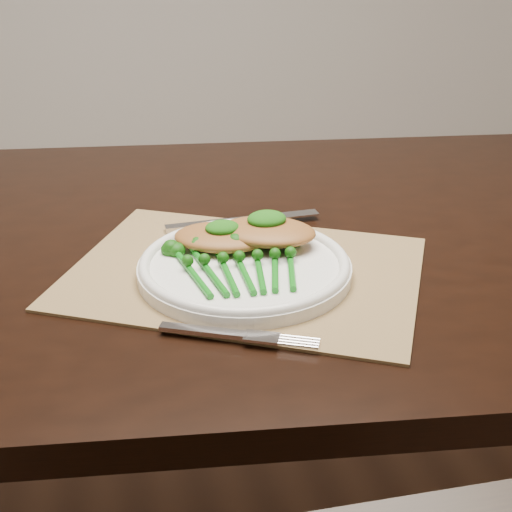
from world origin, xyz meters
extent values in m
cube|color=black|center=(-0.01, -0.04, 0.73)|extent=(1.70, 1.08, 0.04)
cube|color=olive|center=(-0.05, -0.17, 0.75)|extent=(0.54, 0.49, 0.00)
cylinder|color=white|center=(-0.05, -0.18, 0.76)|extent=(0.27, 0.27, 0.02)
torus|color=white|center=(-0.05, -0.18, 0.77)|extent=(0.27, 0.27, 0.01)
cube|color=silver|center=(-0.09, -0.02, 0.76)|extent=(0.09, 0.02, 0.01)
cube|color=silver|center=(0.03, -0.02, 0.76)|extent=(0.14, 0.03, 0.00)
cube|color=silver|center=(-0.12, -0.31, 0.76)|extent=(0.10, 0.05, 0.01)
ellipsoid|color=#9D632D|center=(-0.07, -0.12, 0.78)|extent=(0.15, 0.13, 0.03)
ellipsoid|color=#9D632D|center=(-0.01, -0.13, 0.79)|extent=(0.16, 0.14, 0.03)
ellipsoid|color=#104A0A|center=(-0.07, -0.13, 0.80)|extent=(0.05, 0.04, 0.02)
ellipsoid|color=#104A0A|center=(-0.01, -0.13, 0.80)|extent=(0.05, 0.04, 0.02)
camera|label=1|loc=(-0.22, -0.98, 1.17)|focal=50.00mm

